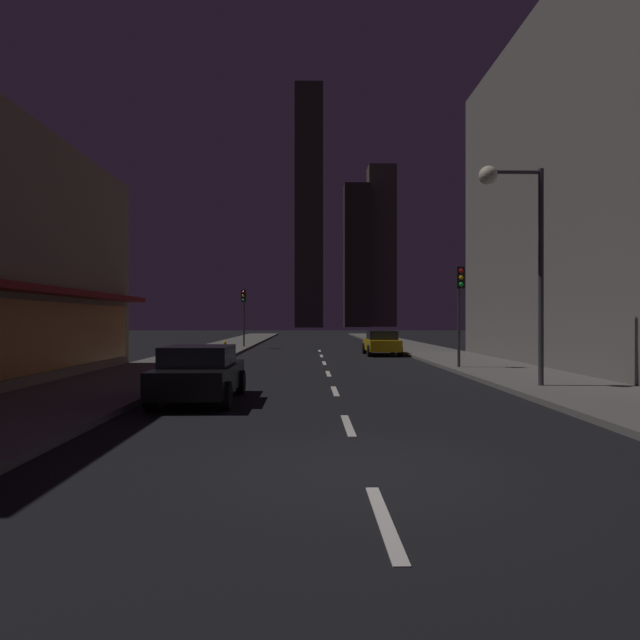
{
  "coord_description": "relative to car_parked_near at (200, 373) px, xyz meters",
  "views": [
    {
      "loc": [
        -0.81,
        -7.77,
        2.13
      ],
      "look_at": [
        0.0,
        27.91,
        2.09
      ],
      "focal_mm": 30.78,
      "sensor_mm": 36.0,
      "label": 1
    }
  ],
  "objects": [
    {
      "name": "street_lamp_right",
      "position": [
        8.98,
        2.07,
        4.33
      ],
      "size": [
        1.96,
        0.56,
        6.58
      ],
      "color": "#38383D",
      "rests_on": "sidewalk_right"
    },
    {
      "name": "skyscraper_distant_tall",
      "position": [
        3.12,
        133.42,
        31.93
      ],
      "size": [
        7.55,
        5.54,
        65.35
      ],
      "primitive_type": "cube",
      "color": "#3D3A2E",
      "rests_on": "ground"
    },
    {
      "name": "traffic_light_near_right",
      "position": [
        9.1,
        8.34,
        2.45
      ],
      "size": [
        0.32,
        0.48,
        4.2
      ],
      "color": "#2D2D2D",
      "rests_on": "sidewalk_right"
    },
    {
      "name": "car_parked_near",
      "position": [
        0.0,
        0.0,
        0.0
      ],
      "size": [
        1.98,
        4.24,
        1.45
      ],
      "color": "black",
      "rests_on": "ground"
    },
    {
      "name": "sidewalk_left",
      "position": [
        -3.4,
        25.55,
        -0.67
      ],
      "size": [
        4.0,
        76.0,
        0.15
      ],
      "primitive_type": "cube",
      "color": "#605E59",
      "rests_on": "ground"
    },
    {
      "name": "fire_hydrant_far_left",
      "position": [
        -2.3,
        19.46,
        -0.29
      ],
      "size": [
        0.42,
        0.3,
        0.65
      ],
      "color": "gold",
      "rests_on": "sidewalk_left"
    },
    {
      "name": "skyscraper_distant_short",
      "position": [
        24.79,
        148.39,
        23.08
      ],
      "size": [
        8.1,
        7.2,
        47.65
      ],
      "primitive_type": "cube",
      "color": "#514D3D",
      "rests_on": "ground"
    },
    {
      "name": "lane_marking_center",
      "position": [
        3.6,
        7.15,
        -0.73
      ],
      "size": [
        0.16,
        33.4,
        0.01
      ],
      "color": "silver",
      "rests_on": "ground"
    },
    {
      "name": "car_parked_far",
      "position": [
        7.2,
        18.31,
        0.0
      ],
      "size": [
        1.98,
        4.24,
        1.45
      ],
      "color": "gold",
      "rests_on": "ground"
    },
    {
      "name": "traffic_light_far_left",
      "position": [
        -1.9,
        26.09,
        2.45
      ],
      "size": [
        0.32,
        0.48,
        4.2
      ],
      "color": "#2D2D2D",
      "rests_on": "sidewalk_left"
    },
    {
      "name": "sidewalk_right",
      "position": [
        10.6,
        25.55,
        -0.67
      ],
      "size": [
        4.0,
        76.0,
        0.15
      ],
      "primitive_type": "cube",
      "color": "#605E59",
      "rests_on": "ground"
    },
    {
      "name": "ground_plane",
      "position": [
        3.6,
        25.55,
        -0.79
      ],
      "size": [
        78.0,
        136.0,
        0.1
      ],
      "primitive_type": "cube",
      "color": "black"
    },
    {
      "name": "skyscraper_distant_mid",
      "position": [
        16.94,
        141.88,
        19.57
      ],
      "size": [
        7.51,
        6.13,
        40.62
      ],
      "primitive_type": "cube",
      "color": "#363328",
      "rests_on": "ground"
    }
  ]
}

